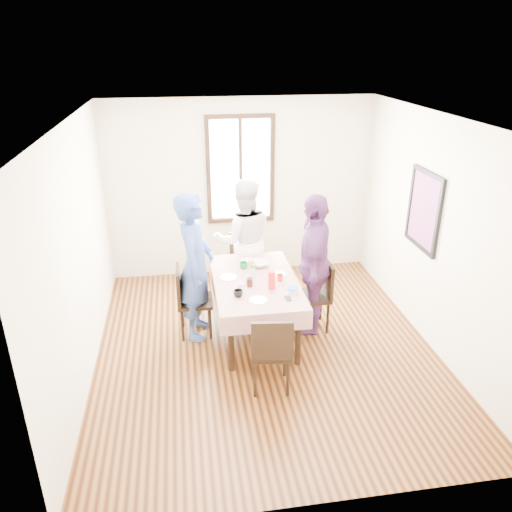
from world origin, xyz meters
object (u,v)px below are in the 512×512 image
(chair_left, at_px, (195,301))
(chair_far, at_px, (244,267))
(dining_table, at_px, (255,308))
(chair_right, at_px, (312,296))
(person_left, at_px, (195,267))
(person_right, at_px, (312,264))
(chair_near, at_px, (271,350))
(person_far, at_px, (244,240))

(chair_left, relative_size, chair_far, 1.00)
(dining_table, xyz_separation_m, chair_right, (0.74, 0.05, 0.08))
(chair_far, xyz_separation_m, person_left, (-0.72, -0.91, 0.47))
(chair_far, height_order, person_right, person_right)
(chair_far, relative_size, person_right, 0.51)
(chair_left, distance_m, chair_far, 1.17)
(chair_far, xyz_separation_m, chair_near, (0.00, -2.10, 0.00))
(person_right, bearing_deg, chair_far, -127.59)
(chair_right, distance_m, chair_far, 1.24)
(chair_left, bearing_deg, person_right, 87.33)
(dining_table, bearing_deg, person_far, 90.00)
(chair_left, distance_m, person_left, 0.47)
(chair_left, height_order, person_left, person_left)
(chair_near, distance_m, person_right, 1.38)
(chair_left, relative_size, person_left, 0.49)
(person_far, bearing_deg, person_right, 126.53)
(chair_near, xyz_separation_m, person_right, (0.72, 1.10, 0.44))
(chair_far, bearing_deg, dining_table, 98.49)
(chair_right, bearing_deg, dining_table, 94.65)
(chair_near, relative_size, person_right, 0.51)
(chair_far, xyz_separation_m, person_right, (0.72, -1.00, 0.44))
(chair_right, distance_m, chair_near, 1.32)
(person_left, distance_m, person_far, 1.14)
(dining_table, bearing_deg, chair_left, 169.01)
(chair_left, height_order, person_far, person_far)
(dining_table, relative_size, chair_right, 1.68)
(chair_left, height_order, person_right, person_right)
(chair_near, xyz_separation_m, person_far, (-0.00, 2.08, 0.42))
(dining_table, distance_m, chair_right, 0.74)
(dining_table, relative_size, chair_left, 1.68)
(person_right, bearing_deg, dining_table, -69.38)
(chair_far, bearing_deg, person_far, 98.49)
(person_left, xyz_separation_m, person_far, (0.72, 0.89, -0.05))
(dining_table, height_order, chair_right, chair_right)
(dining_table, bearing_deg, person_right, 3.81)
(chair_left, distance_m, person_far, 1.22)
(dining_table, distance_m, chair_left, 0.75)
(person_left, bearing_deg, chair_far, -26.75)
(chair_far, xyz_separation_m, person_far, (-0.00, -0.02, 0.42))
(chair_near, distance_m, person_far, 2.12)
(chair_right, bearing_deg, person_right, 90.94)
(person_left, height_order, person_far, person_left)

